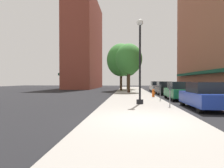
% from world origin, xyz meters
% --- Properties ---
extents(ground_plane, '(90.00, 90.00, 0.00)m').
position_xyz_m(ground_plane, '(4.00, 18.00, 0.00)').
color(ground_plane, black).
extents(sidewalk_slab, '(4.80, 50.00, 0.12)m').
position_xyz_m(sidewalk_slab, '(0.00, 19.00, 0.06)').
color(sidewalk_slab, gray).
rests_on(sidewalk_slab, ground).
extents(building_far_background, '(6.80, 18.00, 21.15)m').
position_xyz_m(building_far_background, '(-11.01, 37.00, 10.55)').
color(building_far_background, brown).
rests_on(building_far_background, ground).
extents(lamppost, '(0.48, 0.48, 5.90)m').
position_xyz_m(lamppost, '(0.23, 5.34, 3.20)').
color(lamppost, black).
rests_on(lamppost, sidewalk_slab).
extents(fire_hydrant, '(0.33, 0.26, 0.79)m').
position_xyz_m(fire_hydrant, '(1.94, 11.26, 0.52)').
color(fire_hydrant, '#E05614').
rests_on(fire_hydrant, sidewalk_slab).
extents(parking_meter_near, '(0.14, 0.09, 1.31)m').
position_xyz_m(parking_meter_near, '(2.05, 4.23, 0.95)').
color(parking_meter_near, slate).
rests_on(parking_meter_near, sidewalk_slab).
extents(parking_meter_far, '(0.14, 0.09, 1.31)m').
position_xyz_m(parking_meter_far, '(2.05, 7.81, 0.95)').
color(parking_meter_far, slate).
rests_on(parking_meter_far, sidewalk_slab).
extents(tree_near, '(3.78, 3.78, 6.90)m').
position_xyz_m(tree_near, '(-0.50, 18.94, 4.81)').
color(tree_near, '#422D1E').
rests_on(tree_near, sidewalk_slab).
extents(tree_mid, '(4.14, 4.14, 7.29)m').
position_xyz_m(tree_mid, '(-0.65, 28.79, 5.00)').
color(tree_mid, '#4C3823').
rests_on(tree_mid, sidewalk_slab).
extents(tree_far, '(4.83, 4.83, 7.94)m').
position_xyz_m(tree_far, '(-1.79, 24.16, 5.27)').
color(tree_far, '#422D1E').
rests_on(tree_far, sidewalk_slab).
extents(car_blue, '(1.80, 4.30, 1.66)m').
position_xyz_m(car_blue, '(4.00, 3.96, 0.81)').
color(car_blue, black).
rests_on(car_blue, ground).
extents(car_green, '(1.80, 4.30, 1.66)m').
position_xyz_m(car_green, '(4.00, 9.86, 0.81)').
color(car_green, black).
rests_on(car_green, ground).
extents(car_black, '(1.80, 4.30, 1.66)m').
position_xyz_m(car_black, '(4.00, 16.66, 0.81)').
color(car_black, black).
rests_on(car_black, ground).
extents(car_silver, '(1.80, 4.30, 1.66)m').
position_xyz_m(car_silver, '(4.00, 23.24, 0.81)').
color(car_silver, black).
rests_on(car_silver, ground).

